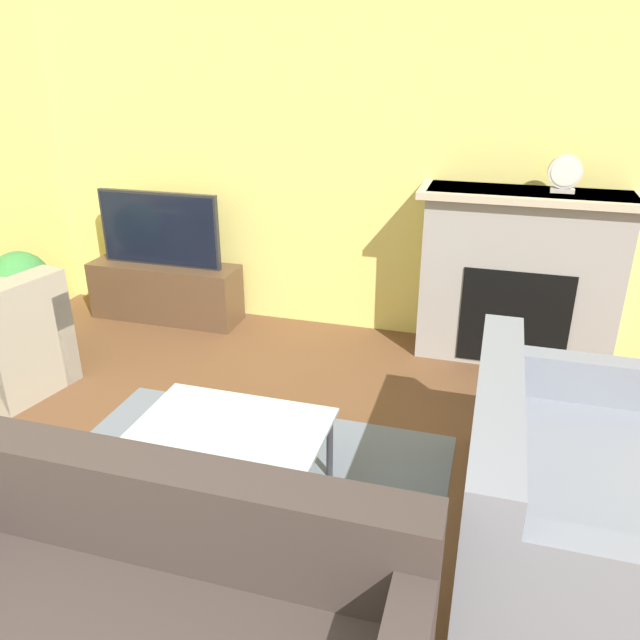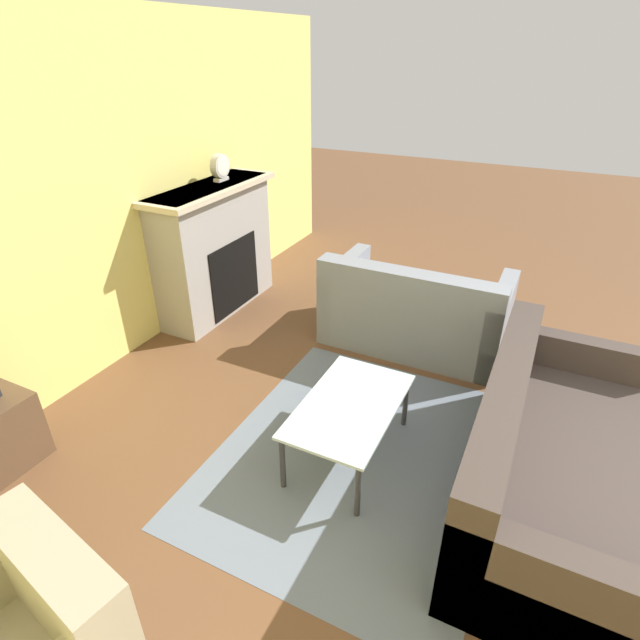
% 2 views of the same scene
% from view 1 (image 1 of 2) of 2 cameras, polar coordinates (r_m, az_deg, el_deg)
% --- Properties ---
extents(wall_back, '(7.96, 0.06, 2.70)m').
position_cam_1_polar(wall_back, '(4.97, 1.05, 14.21)').
color(wall_back, '#EADB72').
rests_on(wall_back, ground_plane).
extents(area_rug, '(2.16, 1.77, 0.00)m').
position_cam_1_polar(area_rug, '(3.42, -8.06, -15.76)').
color(area_rug, slate).
rests_on(area_rug, ground_plane).
extents(fireplace, '(1.49, 0.48, 1.26)m').
position_cam_1_polar(fireplace, '(4.74, 17.72, 3.98)').
color(fireplace, '#9E9993').
rests_on(fireplace, ground_plane).
extents(tv_stand, '(1.29, 0.38, 0.49)m').
position_cam_1_polar(tv_stand, '(5.52, -13.89, 2.55)').
color(tv_stand, brown).
rests_on(tv_stand, ground_plane).
extents(tv, '(1.05, 0.06, 0.61)m').
position_cam_1_polar(tv, '(5.35, -14.48, 8.05)').
color(tv, '#232328').
rests_on(tv, tv_stand).
extents(couch_loveseat, '(0.93, 1.56, 0.82)m').
position_cam_1_polar(couch_loveseat, '(3.15, 21.02, -14.70)').
color(couch_loveseat, gray).
rests_on(couch_loveseat, ground_plane).
extents(coffee_table, '(0.96, 0.57, 0.41)m').
position_cam_1_polar(coffee_table, '(3.26, -7.89, -9.92)').
color(coffee_table, '#333338').
rests_on(coffee_table, ground_plane).
extents(potted_plant, '(0.45, 0.45, 0.78)m').
position_cam_1_polar(potted_plant, '(5.23, -25.57, 2.34)').
color(potted_plant, '#AD704C').
rests_on(potted_plant, ground_plane).
extents(mantel_clock, '(0.22, 0.07, 0.25)m').
position_cam_1_polar(mantel_clock, '(4.58, 21.48, 12.38)').
color(mantel_clock, beige).
rests_on(mantel_clock, fireplace).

